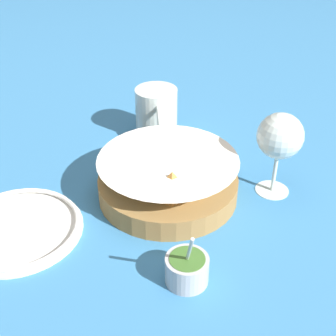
% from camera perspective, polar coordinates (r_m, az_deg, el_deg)
% --- Properties ---
extents(ground_plane, '(4.00, 4.00, 0.00)m').
position_cam_1_polar(ground_plane, '(0.83, -2.19, -4.12)').
color(ground_plane, teal).
extents(food_basket, '(0.25, 0.25, 0.09)m').
position_cam_1_polar(food_basket, '(0.83, 0.01, -1.44)').
color(food_basket, olive).
rests_on(food_basket, ground_plane).
extents(sauce_cup, '(0.07, 0.06, 0.12)m').
position_cam_1_polar(sauce_cup, '(0.68, 2.32, -12.13)').
color(sauce_cup, '#B7B7BC').
rests_on(sauce_cup, ground_plane).
extents(wine_glass, '(0.08, 0.08, 0.16)m').
position_cam_1_polar(wine_glass, '(0.82, 13.48, 3.55)').
color(wine_glass, silver).
rests_on(wine_glass, ground_plane).
extents(beer_mug, '(0.13, 0.09, 0.11)m').
position_cam_1_polar(beer_mug, '(1.01, -1.41, 6.55)').
color(beer_mug, silver).
rests_on(beer_mug, ground_plane).
extents(side_plate, '(0.21, 0.21, 0.01)m').
position_cam_1_polar(side_plate, '(0.81, -17.89, -6.95)').
color(side_plate, white).
rests_on(side_plate, ground_plane).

